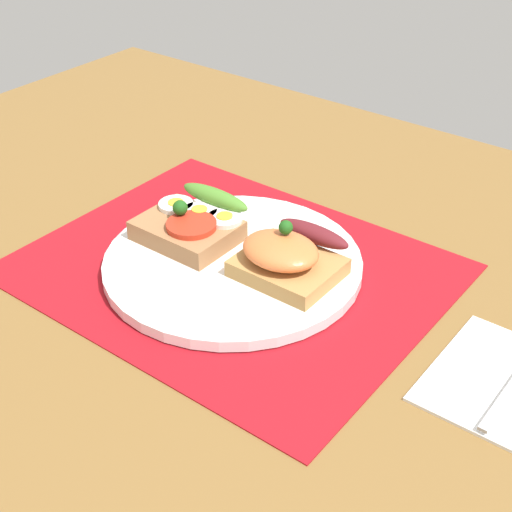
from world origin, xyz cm
name	(u,v)px	position (x,y,z in cm)	size (l,w,h in cm)	color
ground_plane	(233,283)	(0.00, 0.00, -1.60)	(120.00, 90.00, 3.20)	brown
placemat	(233,269)	(0.00, 0.00, 0.15)	(41.13, 33.29, 0.30)	maroon
plate	(233,263)	(0.00, 0.00, 0.89)	(26.45, 26.45, 1.17)	white
sandwich_egg_tomato	(194,222)	(-6.06, 1.03, 3.07)	(10.02, 9.31, 4.32)	#9E6C43
sandwich_salmon	(288,256)	(5.88, 1.35, 3.44)	(9.58, 9.50, 5.56)	#B18246
napkin	(507,383)	(29.00, 0.72, 0.30)	(12.23, 13.74, 0.60)	white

